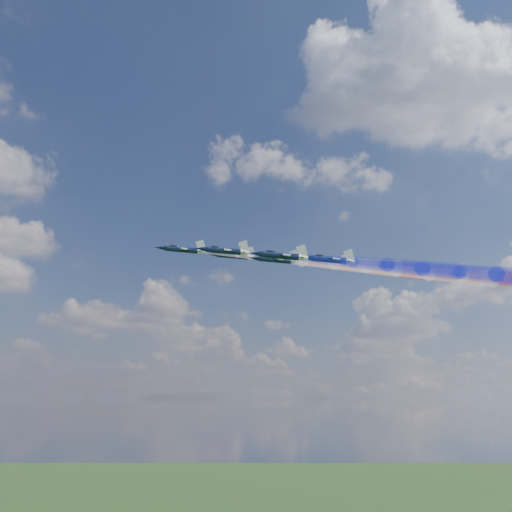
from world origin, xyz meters
TOP-DOWN VIEW (x-y plane):
  - jet_lead at (-34.20, 10.35)m, footprint 17.52×17.09m
  - trail_lead at (-8.75, -7.06)m, footprint 43.88×32.76m
  - jet_inner_left at (-30.49, -4.44)m, footprint 17.52×17.09m
  - trail_inner_left at (-5.03, -21.85)m, footprint 43.88×32.76m
  - jet_inner_right at (-19.17, 9.74)m, footprint 17.52×17.09m
  - trail_inner_right at (6.28, -7.68)m, footprint 43.88×32.76m
  - jet_outer_left at (-25.59, -20.66)m, footprint 17.52×17.09m
  - trail_outer_left at (-0.14, -38.07)m, footprint 43.88×32.76m
  - jet_center_third at (-14.59, -3.45)m, footprint 17.52×17.09m
  - trail_center_third at (10.86, -20.86)m, footprint 43.88×32.76m
  - jet_outer_right at (-2.09, 10.28)m, footprint 17.52×17.09m
  - trail_outer_right at (23.37, -7.13)m, footprint 43.88×32.76m
  - jet_rear_left at (-11.06, -20.20)m, footprint 17.52×17.09m
  - trail_rear_left at (14.39, -37.61)m, footprint 43.88×32.76m
  - jet_rear_right at (2.39, -4.26)m, footprint 17.52×17.09m
  - trail_rear_right at (27.85, -21.67)m, footprint 43.88×32.76m

SIDE VIEW (x-z plane):
  - trail_outer_left at x=-0.14m, z-range 126.51..136.51m
  - trail_rear_left at x=14.39m, z-range 127.58..137.59m
  - jet_outer_left at x=-25.59m, z-range 130.70..137.99m
  - trail_center_third at x=10.86m, z-range 130.22..140.23m
  - trail_inner_left at x=-5.03m, z-range 130.22..140.23m
  - jet_rear_left at x=-11.06m, z-range 131.78..139.06m
  - trail_rear_right at x=27.85m, z-range 131.34..141.35m
  - trail_lead at x=-8.75m, z-range 133.01..143.02m
  - jet_center_third at x=-14.59m, z-range 134.42..141.70m
  - jet_inner_left at x=-30.49m, z-range 134.42..141.70m
  - trail_inner_right at x=6.28m, z-range 133.23..143.23m
  - jet_rear_right at x=2.39m, z-range 135.54..142.82m
  - trail_outer_right at x=23.37m, z-range 134.24..144.25m
  - jet_lead at x=-34.20m, z-range 137.21..144.49m
  - jet_inner_right at x=-19.17m, z-range 137.43..144.71m
  - jet_outer_right at x=-2.09m, z-range 138.44..145.72m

